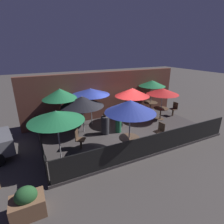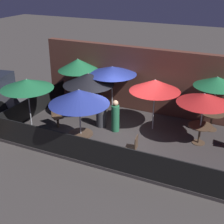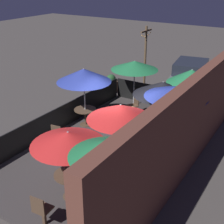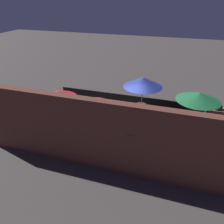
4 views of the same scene
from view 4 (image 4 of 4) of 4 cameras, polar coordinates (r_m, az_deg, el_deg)
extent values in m
plane|color=#423D3A|center=(11.68, 1.13, -5.14)|extent=(60.00, 60.00, 0.00)
cube|color=#383333|center=(11.64, 1.13, -4.89)|extent=(9.02, 4.99, 0.12)
cube|color=brown|center=(8.67, -4.01, -6.08)|extent=(10.62, 0.36, 3.11)
cube|color=black|center=(13.44, 4.17, 2.52)|extent=(8.82, 0.05, 0.95)
cube|color=black|center=(11.15, 23.83, -6.04)|extent=(0.05, 4.79, 0.95)
cylinder|color=#B2B2B7|center=(12.40, 7.80, 3.72)|extent=(0.05, 0.05, 2.41)
cone|color=#283893|center=(12.04, 8.09, 7.77)|extent=(2.15, 2.15, 0.53)
cylinder|color=#B2B2B7|center=(10.78, -18.22, -1.83)|extent=(0.05, 0.05, 2.33)
cone|color=#1E6B3D|center=(10.35, -19.02, 2.79)|extent=(1.84, 1.84, 0.40)
cylinder|color=#B2B2B7|center=(11.70, -13.51, 0.61)|extent=(0.05, 0.05, 2.06)
cone|color=red|center=(11.34, -13.98, 4.38)|extent=(2.00, 2.00, 0.37)
cylinder|color=#B2B2B7|center=(9.91, 11.54, -4.71)|extent=(0.05, 0.05, 2.04)
cone|color=black|center=(9.52, 11.97, -0.91)|extent=(2.28, 2.28, 0.53)
cylinder|color=#B2B2B7|center=(11.75, 20.93, -0.16)|extent=(0.05, 0.05, 2.17)
cone|color=#1E6B3D|center=(11.38, 21.69, 3.74)|extent=(2.15, 2.15, 0.40)
cylinder|color=#B2B2B7|center=(10.54, -5.12, -1.54)|extent=(0.05, 0.05, 2.19)
cone|color=red|center=(10.14, -5.33, 2.65)|extent=(2.08, 2.08, 0.48)
cylinder|color=#B2B2B7|center=(9.25, 6.19, -6.18)|extent=(0.05, 0.05, 2.22)
cone|color=#283893|center=(8.76, 6.50, -1.17)|extent=(2.23, 2.23, 0.36)
cylinder|color=#B2B2B7|center=(9.17, 17.03, -7.12)|extent=(0.05, 0.05, 2.39)
cone|color=#1E6B3D|center=(8.69, 17.88, -2.16)|extent=(1.92, 1.92, 0.55)
cylinder|color=#4C3828|center=(12.94, 7.46, -1.08)|extent=(0.50, 0.50, 0.02)
cylinder|color=#4C3828|center=(12.79, 7.55, 0.18)|extent=(0.08, 0.08, 0.67)
cylinder|color=#4C3828|center=(12.62, 7.65, 1.59)|extent=(0.90, 0.90, 0.04)
cylinder|color=#4C3828|center=(11.38, -17.35, -6.85)|extent=(0.54, 0.54, 0.02)
cylinder|color=#4C3828|center=(11.19, -17.61, -5.38)|extent=(0.08, 0.08, 0.72)
cylinder|color=#4C3828|center=(10.99, -17.89, -3.74)|extent=(0.97, 0.97, 0.04)
cylinder|color=#4C3828|center=(12.20, -12.97, -3.62)|extent=(0.51, 0.51, 0.02)
cylinder|color=#4C3828|center=(12.02, -13.15, -2.20)|extent=(0.08, 0.08, 0.73)
cylinder|color=#4C3828|center=(11.83, -13.35, -0.61)|extent=(0.92, 0.92, 0.04)
cube|color=#4C3828|center=(13.03, -0.88, 0.41)|extent=(0.09, 0.09, 0.42)
cube|color=#4C3828|center=(12.93, -0.89, 1.31)|extent=(0.45, 0.45, 0.04)
cube|color=#4C3828|center=(12.85, -1.68, 2.33)|extent=(0.08, 0.40, 0.44)
cube|color=#4C3828|center=(11.68, 15.33, -4.28)|extent=(0.11, 0.11, 0.44)
cube|color=#4C3828|center=(11.56, 15.48, -3.28)|extent=(0.55, 0.55, 0.04)
cube|color=#4C3828|center=(11.36, 16.35, -2.61)|extent=(0.24, 0.35, 0.44)
cube|color=#4C3828|center=(12.62, -18.02, -2.03)|extent=(0.09, 0.09, 0.46)
cube|color=#4C3828|center=(12.50, -18.19, -1.03)|extent=(0.43, 0.43, 0.04)
cube|color=#4C3828|center=(12.48, -19.06, 0.02)|extent=(0.06, 0.40, 0.44)
cylinder|color=#236642|center=(11.11, 3.14, -2.92)|extent=(0.46, 0.46, 1.13)
sphere|color=tan|center=(10.76, 3.24, 0.20)|extent=(0.24, 0.24, 0.24)
cylinder|color=#333338|center=(10.90, 6.63, -4.18)|extent=(0.57, 0.57, 0.99)
sphere|color=brown|center=(10.58, 6.82, -1.37)|extent=(0.23, 0.23, 0.23)
cube|color=brown|center=(14.18, 25.38, -0.28)|extent=(0.92, 0.64, 0.58)
ellipsoid|color=#235128|center=(14.01, 25.71, 1.14)|extent=(0.60, 0.48, 0.54)
camera|label=1|loc=(17.15, 25.46, 19.33)|focal=28.00mm
camera|label=2|loc=(21.00, -2.38, 27.89)|focal=50.00mm
camera|label=3|loc=(11.75, -54.70, 14.46)|focal=50.00mm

